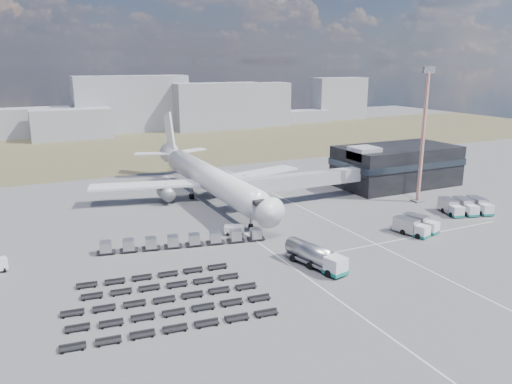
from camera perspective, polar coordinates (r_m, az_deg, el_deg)
name	(u,v)px	position (r m, az deg, el deg)	size (l,w,h in m)	color
ground	(273,244)	(86.88, 1.95, -5.94)	(420.00, 420.00, 0.00)	#565659
grass_strip	(133,148)	(188.28, -13.91, 4.91)	(420.00, 90.00, 0.01)	brown
lane_markings	(312,231)	(93.96, 6.39, -4.41)	(47.12, 110.00, 0.01)	silver
terminal	(396,165)	(131.14, 15.71, 2.99)	(30.40, 16.40, 11.00)	black
jet_bridge	(294,181)	(109.91, 4.35, 1.21)	(30.30, 3.80, 7.05)	#939399
airliner	(207,177)	(113.80, -5.65, 1.77)	(51.59, 64.53, 17.62)	white
skyline	(89,112)	(226.04, -18.56, 8.62)	(305.45, 26.49, 24.64)	gray
fuel_tanker	(315,256)	(77.37, 6.81, -7.28)	(5.16, 11.38, 3.57)	white
pushback_tug	(234,230)	(91.40, -2.49, -4.35)	(3.62, 2.04, 1.59)	white
catering_truck	(227,189)	(117.56, -3.35, 0.39)	(3.84, 7.19, 3.14)	white
service_trucks_near	(416,225)	(96.42, 17.81, -3.64)	(7.10, 7.86, 2.66)	white
service_trucks_far	(465,206)	(112.29, 22.81, -1.52)	(10.48, 8.98, 2.73)	white
uld_row	(184,240)	(85.96, -8.28, -5.50)	(28.24, 7.22, 1.92)	black
baggage_dollies	(164,300)	(67.99, -10.42, -12.00)	(27.44, 19.96, 0.68)	black
floodlight_mast	(423,136)	(115.26, 18.55, 6.07)	(2.80, 2.28, 29.58)	#B73B1D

